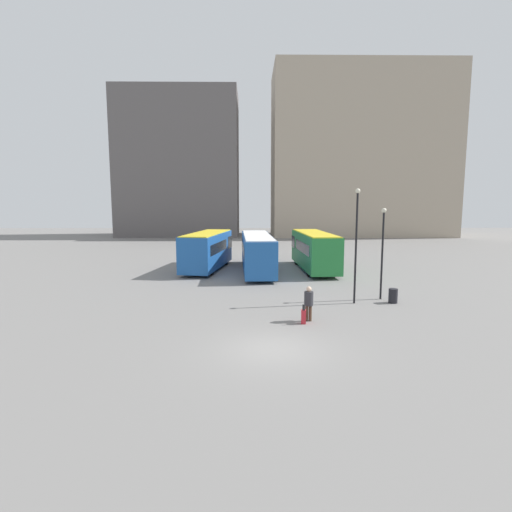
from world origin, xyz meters
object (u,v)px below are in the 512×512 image
Objects in this scene: bus_2 at (314,250)px; traveler at (309,301)px; bus_1 at (257,251)px; lamp_post_0 at (383,246)px; lamp_post_1 at (356,238)px; trash_bin at (393,296)px; suitcase at (304,317)px; bus_0 at (208,249)px.

traveler is (-2.70, -15.48, -0.74)m from bus_2.
bus_1 reaches higher than traveler.
lamp_post_1 reaches higher than lamp_post_0.
trash_bin is (5.49, 3.56, -0.61)m from traveler.
lamp_post_1 is at bearing -35.45° from traveler.
suitcase is 7.03m from trash_bin.
traveler is at bearing -138.40° from lamp_post_0.
lamp_post_0 is 3.03m from trash_bin.
lamp_post_0 is at bearing -146.52° from bus_1.
bus_2 is 11.94× the size of trash_bin.
bus_1 is 15.41m from suitcase.
bus_1 is 12.01× the size of suitcase.
bus_1 is at bearing 15.77° from traveler.
bus_2 is at bearing 102.14° from lamp_post_0.
bus_0 is 11.20× the size of trash_bin.
bus_0 is 17.38m from trash_bin.
bus_0 reaches higher than bus_1.
bus_0 is at bearing 128.64° from lamp_post_1.
traveler is at bearing -28.94° from suitcase.
traveler is at bearing -148.46° from bus_0.
trash_bin is at bearing -147.37° from bus_1.
trash_bin is (2.30, 0.04, -3.42)m from lamp_post_1.
lamp_post_0 is at bearing -170.46° from bus_2.
lamp_post_1 is 7.83× the size of trash_bin.
lamp_post_1 is (5.52, -11.28, 2.13)m from bus_1.
bus_2 is 15.73m from traveler.
bus_0 is 5.44× the size of traveler.
lamp_post_0 is at bearing -41.53° from traveler.
traveler reaches higher than suitcase.
bus_2 is 16.24m from suitcase.
lamp_post_0 is (5.37, 4.92, 2.92)m from suitcase.
bus_2 is 1.53× the size of lamp_post_1.
bus_1 is (4.37, -1.09, -0.05)m from bus_0.
bus_2 reaches higher than trash_bin.
lamp_post_0 is 2.19m from lamp_post_1.
bus_1 is at bearing 95.15° from bus_2.
lamp_post_1 reaches higher than bus_0.
bus_1 reaches higher than suitcase.
lamp_post_1 is (0.49, -11.96, 2.07)m from bus_2.
lamp_post_1 is (9.89, -12.37, 2.08)m from bus_0.
lamp_post_0 reaches higher than suitcase.
bus_0 is at bearing 28.27° from suitcase.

